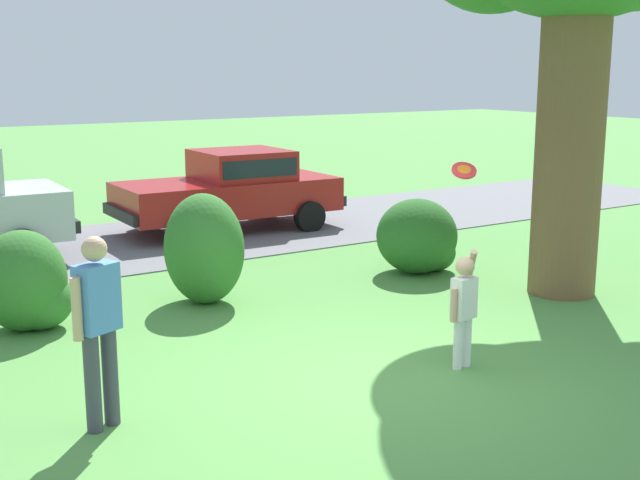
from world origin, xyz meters
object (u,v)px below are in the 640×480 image
(child_thrower, at_px, (464,303))
(frisbee, at_px, (464,170))
(adult_onlooker, at_px, (98,322))
(parked_sedan, at_px, (232,187))

(child_thrower, relative_size, frisbee, 4.11)
(child_thrower, xyz_separation_m, adult_onlooker, (-3.71, 0.61, 0.27))
(parked_sedan, distance_m, adult_onlooker, 9.18)
(parked_sedan, xyz_separation_m, frisbee, (-0.94, -7.52, 1.16))
(child_thrower, relative_size, adult_onlooker, 0.74)
(child_thrower, bearing_deg, adult_onlooker, 170.64)
(child_thrower, height_order, adult_onlooker, adult_onlooker)
(child_thrower, bearing_deg, parked_sedan, 79.65)
(child_thrower, distance_m, frisbee, 1.55)
(child_thrower, bearing_deg, frisbee, 49.90)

